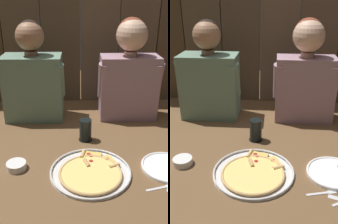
# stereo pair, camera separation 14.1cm
# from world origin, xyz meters

# --- Properties ---
(ground_plane) EXTENTS (3.20, 3.20, 0.00)m
(ground_plane) POSITION_xyz_m (0.00, 0.00, 0.00)
(ground_plane) COLOR brown
(pizza_tray) EXTENTS (0.38, 0.38, 0.03)m
(pizza_tray) POSITION_xyz_m (0.03, -0.20, 0.01)
(pizza_tray) COLOR silver
(pizza_tray) RESTS_ON ground
(dinner_plate) EXTENTS (0.24, 0.24, 0.03)m
(dinner_plate) POSITION_xyz_m (0.40, -0.17, 0.01)
(dinner_plate) COLOR white
(dinner_plate) RESTS_ON ground
(drinking_glass) EXTENTS (0.08, 0.08, 0.12)m
(drinking_glass) POSITION_xyz_m (0.02, 0.12, 0.06)
(drinking_glass) COLOR black
(drinking_glass) RESTS_ON ground
(dipping_bowl) EXTENTS (0.09, 0.09, 0.03)m
(dipping_bowl) POSITION_xyz_m (-0.32, -0.15, 0.02)
(dipping_bowl) COLOR white
(dipping_bowl) RESTS_ON ground
(table_fork) EXTENTS (0.13, 0.05, 0.01)m
(table_fork) POSITION_xyz_m (0.33, -0.30, 0.00)
(table_fork) COLOR silver
(table_fork) RESTS_ON ground
(diner_left) EXTENTS (0.40, 0.22, 0.62)m
(diner_left) POSITION_xyz_m (-0.31, 0.43, 0.28)
(diner_left) COLOR slate
(diner_left) RESTS_ON ground
(diner_right) EXTENTS (0.40, 0.20, 0.64)m
(diner_right) POSITION_xyz_m (0.31, 0.43, 0.31)
(diner_right) COLOR gray
(diner_right) RESTS_ON ground
(wooden_backdrop_wall) EXTENTS (2.19, 0.03, 1.11)m
(wooden_backdrop_wall) POSITION_xyz_m (0.00, 0.74, 0.55)
(wooden_backdrop_wall) COLOR brown
(wooden_backdrop_wall) RESTS_ON ground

